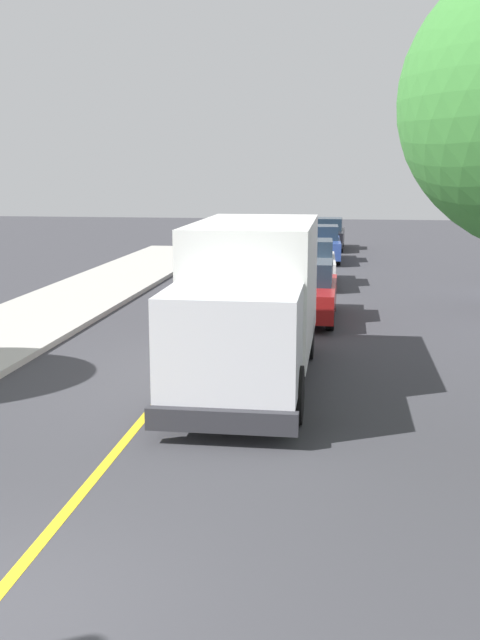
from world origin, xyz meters
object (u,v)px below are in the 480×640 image
(box_truck, at_px, (251,295))
(parked_car_mid, at_px, (311,263))
(parked_car_near, at_px, (304,292))
(parked_car_furthest, at_px, (327,234))
(parked_car_far, at_px, (321,245))

(box_truck, bearing_deg, parked_car_mid, 87.72)
(box_truck, bearing_deg, parked_car_near, 84.06)
(parked_car_near, relative_size, parked_car_furthest, 1.00)
(parked_car_furthest, bearing_deg, parked_car_mid, -90.96)
(box_truck, bearing_deg, parked_car_far, 88.27)
(parked_car_furthest, bearing_deg, parked_car_far, -91.26)
(parked_car_far, distance_m, parked_car_furthest, 5.58)
(parked_car_mid, height_order, parked_car_furthest, same)
(box_truck, height_order, parked_car_mid, box_truck)
(parked_car_near, bearing_deg, box_truck, -95.94)
(parked_car_far, bearing_deg, parked_car_furthest, 88.74)
(box_truck, distance_m, parked_car_mid, 13.36)
(box_truck, distance_m, parked_car_near, 6.69)
(box_truck, relative_size, parked_car_far, 1.61)
(box_truck, xyz_separation_m, parked_car_furthest, (0.75, 26.22, -0.97))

